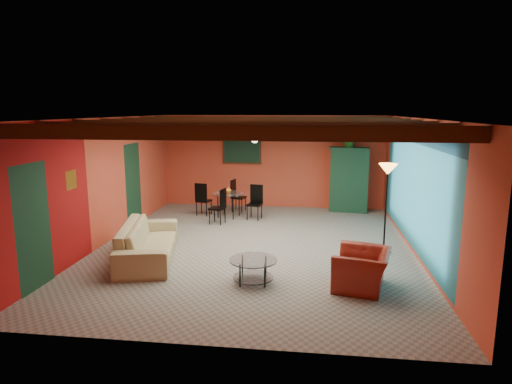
# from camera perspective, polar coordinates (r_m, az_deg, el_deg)

# --- Properties ---
(room) EXTENTS (6.52, 8.01, 2.71)m
(room) POSITION_cam_1_polar(r_m,az_deg,el_deg) (9.07, -0.07, 7.43)
(room) COLOR gray
(room) RESTS_ON ground
(sofa) EXTENTS (1.47, 2.57, 0.71)m
(sofa) POSITION_cam_1_polar(r_m,az_deg,el_deg) (8.84, -13.78, -6.21)
(sofa) COLOR tan
(sofa) RESTS_ON ground
(armchair) EXTENTS (1.05, 1.14, 0.63)m
(armchair) POSITION_cam_1_polar(r_m,az_deg,el_deg) (7.46, 13.56, -9.69)
(armchair) COLOR maroon
(armchair) RESTS_ON ground
(coffee_table) EXTENTS (0.85, 0.85, 0.41)m
(coffee_table) POSITION_cam_1_polar(r_m,az_deg,el_deg) (7.50, -0.36, -10.15)
(coffee_table) COLOR silver
(coffee_table) RESTS_ON ground
(dining_table) EXTENTS (2.10, 2.10, 0.92)m
(dining_table) POSITION_cam_1_polar(r_m,az_deg,el_deg) (11.86, -3.57, -1.09)
(dining_table) COLOR silver
(dining_table) RESTS_ON ground
(armoire) EXTENTS (1.07, 0.64, 1.76)m
(armoire) POSITION_cam_1_polar(r_m,az_deg,el_deg) (12.77, 11.86, 1.48)
(armoire) COLOR brown
(armoire) RESTS_ON ground
(floor_lamp) EXTENTS (0.49, 0.49, 1.83)m
(floor_lamp) POSITION_cam_1_polar(r_m,az_deg,el_deg) (9.19, 16.46, -2.08)
(floor_lamp) COLOR black
(floor_lamp) RESTS_ON ground
(ceiling_fan) EXTENTS (1.50, 1.50, 0.44)m
(ceiling_fan) POSITION_cam_1_polar(r_m,az_deg,el_deg) (8.96, -0.16, 7.39)
(ceiling_fan) COLOR #472614
(ceiling_fan) RESTS_ON ceiling
(painting) EXTENTS (1.05, 0.03, 0.65)m
(painting) POSITION_cam_1_polar(r_m,az_deg,el_deg) (13.05, -1.85, 5.30)
(painting) COLOR black
(painting) RESTS_ON wall_back
(potted_plant) EXTENTS (0.58, 0.54, 0.51)m
(potted_plant) POSITION_cam_1_polar(r_m,az_deg,el_deg) (12.64, 12.06, 6.56)
(potted_plant) COLOR #26661E
(potted_plant) RESTS_ON armoire
(vase) EXTENTS (0.21, 0.21, 0.18)m
(vase) POSITION_cam_1_polar(r_m,az_deg,el_deg) (11.76, -3.60, 1.51)
(vase) COLOR orange
(vase) RESTS_ON dining_table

